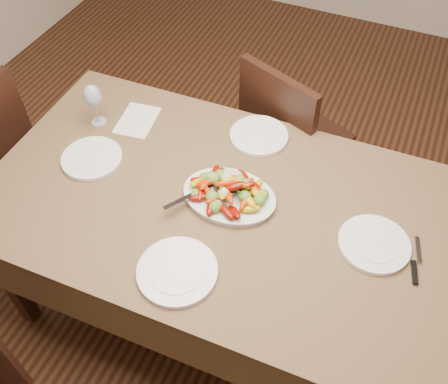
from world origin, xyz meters
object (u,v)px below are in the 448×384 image
Objects in this scene: chair_far at (297,137)px; serving_platter at (229,197)px; dining_table at (224,258)px; plate_right at (374,244)px; plate_near at (177,271)px; wine_glass at (94,104)px; plate_far at (259,136)px; plate_left at (92,159)px.

serving_platter is at bearing 107.02° from chair_far.
serving_platter is at bearing 62.65° from dining_table.
plate_right is (0.56, 0.03, 0.39)m from dining_table.
serving_platter is 1.26× the size of plate_near.
plate_right is (0.54, 0.01, -0.00)m from serving_platter.
chair_far is 1.01m from wine_glass.
plate_far is at bearing 147.96° from plate_right.
dining_table is 0.76m from chair_far.
serving_platter reaches higher than plate_near.
dining_table is 0.55m from plate_far.
plate_far is 0.90× the size of plate_near.
plate_left is at bearing -177.98° from plate_right.
plate_near is (-0.01, -0.73, 0.00)m from plate_far.
wine_glass is at bearing 58.23° from chair_far.
serving_platter reaches higher than plate_right.
plate_far is 0.70m from wine_glass.
plate_left is at bearing -63.71° from wine_glass.
dining_table is 0.52m from plate_near.
wine_glass reaches higher than plate_near.
dining_table is 8.98× the size of wine_glass.
plate_left is 0.69m from plate_far.
plate_near is at bearing -93.50° from dining_table.
chair_far is at bearing 77.68° from plate_far.
plate_near is at bearing -147.16° from plate_right.
plate_left is 0.98× the size of plate_right.
serving_platter is 1.37× the size of plate_right.
plate_left is 0.25m from wine_glass.
plate_near is at bearing 106.89° from chair_far.
wine_glass is at bearing 140.71° from plate_near.
plate_left is 1.19× the size of wine_glass.
plate_far is (-0.08, -0.37, 0.29)m from chair_far.
serving_platter is 0.54m from plate_right.
chair_far is at bearing 85.15° from plate_near.
chair_far reaches higher than serving_platter.
chair_far is at bearing 49.54° from plate_left.
plate_right is at bearing 32.84° from plate_near.
chair_far is 0.48m from plate_far.
plate_near is at bearing -95.11° from serving_platter.
plate_left is 1.13m from plate_right.
plate_right and plate_near have the same top height.
dining_table is at bearing -176.77° from plate_right.
plate_near is at bearing -30.87° from plate_left.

